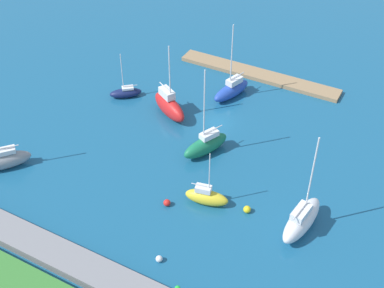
{
  "coord_description": "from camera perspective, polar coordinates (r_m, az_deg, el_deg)",
  "views": [
    {
      "loc": [
        -24.95,
        53.9,
        44.73
      ],
      "look_at": [
        0.0,
        7.55,
        1.5
      ],
      "focal_mm": 48.14,
      "sensor_mm": 36.0,
      "label": 1
    }
  ],
  "objects": [
    {
      "name": "sailboat_red_inner_mooring",
      "position": [
        74.95,
        -2.54,
        4.27
      ],
      "size": [
        7.6,
        5.62,
        11.53
      ],
      "rotation": [
        0.0,
        0.0,
        2.63
      ],
      "color": "red",
      "rests_on": "water"
    },
    {
      "name": "sailboat_blue_center_basin",
      "position": [
        79.36,
        4.41,
        6.04
      ],
      "size": [
        4.22,
        7.57,
        12.2
      ],
      "rotation": [
        0.0,
        0.0,
        1.27
      ],
      "color": "#2347B2",
      "rests_on": "water"
    },
    {
      "name": "mooring_buoy_red",
      "position": [
        61.74,
        -2.79,
        -6.52
      ],
      "size": [
        0.86,
        0.86,
        0.86
      ],
      "primitive_type": "sphere",
      "color": "red",
      "rests_on": "water"
    },
    {
      "name": "breakwater",
      "position": [
        56.14,
        -11.18,
        -13.6
      ],
      "size": [
        71.63,
        3.54,
        1.12
      ],
      "primitive_type": "cube",
      "color": "gray",
      "rests_on": "ground"
    },
    {
      "name": "pier_dock",
      "position": [
        85.23,
        7.36,
        7.64
      ],
      "size": [
        26.93,
        3.15,
        0.63
      ],
      "primitive_type": "cube",
      "color": "#997A56",
      "rests_on": "ground"
    },
    {
      "name": "sailboat_white_far_south",
      "position": [
        59.6,
        12.05,
        -8.17
      ],
      "size": [
        3.4,
        8.06,
        13.04
      ],
      "rotation": [
        0.0,
        0.0,
        4.57
      ],
      "color": "white",
      "rests_on": "water"
    },
    {
      "name": "sailboat_yellow_by_breakwater",
      "position": [
        61.48,
        1.6,
        -5.86
      ],
      "size": [
        5.5,
        2.83,
        7.87
      ],
      "rotation": [
        0.0,
        0.0,
        3.35
      ],
      "color": "yellow",
      "rests_on": "water"
    },
    {
      "name": "water",
      "position": [
        74.35,
        2.76,
        2.36
      ],
      "size": [
        160.0,
        160.0,
        0.0
      ],
      "primitive_type": "plane",
      "color": "#19567F",
      "rests_on": "ground"
    },
    {
      "name": "mooring_buoy_yellow",
      "position": [
        61.25,
        6.12,
        -7.21
      ],
      "size": [
        0.89,
        0.89,
        0.89
      ],
      "primitive_type": "sphere",
      "color": "yellow",
      "rests_on": "water"
    },
    {
      "name": "sailboat_green_outer_mooring",
      "position": [
        68.24,
        1.54,
        -0.07
      ],
      "size": [
        4.8,
        7.25,
        13.0
      ],
      "rotation": [
        0.0,
        0.0,
        1.15
      ],
      "color": "#19724C",
      "rests_on": "water"
    },
    {
      "name": "sailboat_navy_west_end",
      "position": [
        79.94,
        -7.36,
        5.68
      ],
      "size": [
        4.87,
        4.48,
        7.45
      ],
      "rotation": [
        0.0,
        0.0,
        0.7
      ],
      "color": "#141E4C",
      "rests_on": "water"
    },
    {
      "name": "sailboat_gray_lone_south",
      "position": [
        70.29,
        -20.2,
        -1.68
      ],
      "size": [
        6.15,
        6.69,
        11.1
      ],
      "rotation": [
        0.0,
        0.0,
        0.86
      ],
      "color": "gray",
      "rests_on": "water"
    },
    {
      "name": "mooring_buoy_white",
      "position": [
        56.4,
        -3.67,
        -12.58
      ],
      "size": [
        0.75,
        0.75,
        0.75
      ],
      "primitive_type": "sphere",
      "color": "white",
      "rests_on": "water"
    }
  ]
}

